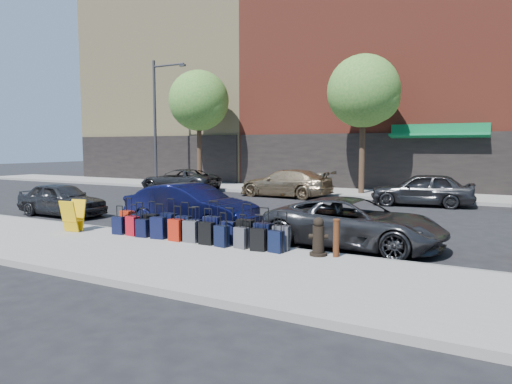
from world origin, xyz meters
The scene contains 41 objects.
ground centered at (0.00, 0.00, 0.00)m, with size 120.00×120.00×0.00m, color black.
sidewalk_near centered at (0.00, -6.50, 0.07)m, with size 60.00×4.00×0.15m, color gray.
sidewalk_far centered at (0.00, 10.00, 0.07)m, with size 60.00×4.00×0.15m, color gray.
curb_near centered at (0.00, -4.48, 0.07)m, with size 60.00×0.08×0.15m, color gray.
curb_far centered at (0.00, 7.98, 0.07)m, with size 60.00×0.08×0.15m, color gray.
building_left centered at (-16.00, 17.98, 7.98)m, with size 15.00×12.12×16.00m.
building_center centered at (0.00, 17.99, 9.98)m, with size 17.00×12.85×20.00m.
tree_left centered at (-9.86, 9.50, 5.41)m, with size 3.80×3.80×7.27m.
tree_center centered at (0.64, 9.50, 5.41)m, with size 3.80×3.80×7.27m.
streetlight centered at (-12.80, 8.80, 4.66)m, with size 2.59×0.18×8.00m.
suitcase_front_0 centered at (-2.53, -4.75, 0.46)m, with size 0.44×0.29×0.99m.
suitcase_front_1 centered at (-2.03, -4.82, 0.43)m, with size 0.40×0.26×0.90m.
suitcase_front_2 centered at (-1.57, -4.81, 0.45)m, with size 0.40×0.23×0.95m.
suitcase_front_3 centered at (-0.95, -4.79, 0.48)m, with size 0.47×0.31×1.06m.
suitcase_front_4 centered at (-0.44, -4.81, 0.46)m, with size 0.42×0.25×0.99m.
suitcase_front_5 centered at (-0.05, -4.84, 0.43)m, with size 0.40×0.27×0.90m.
suitcase_front_6 centered at (0.47, -4.80, 0.49)m, with size 0.46×0.27×1.08m.
suitcase_front_7 centered at (0.94, -4.77, 0.44)m, with size 0.40×0.24×0.92m.
suitcase_front_8 centered at (1.45, -4.77, 0.48)m, with size 0.45×0.25×1.06m.
suitcase_front_9 centered at (1.97, -4.85, 0.47)m, with size 0.42×0.24×1.01m.
suitcase_front_10 centered at (2.45, -4.81, 0.45)m, with size 0.41×0.26×0.95m.
suitcase_back_0 centered at (-2.46, -5.16, 0.40)m, with size 0.37×0.24×0.82m.
suitcase_back_1 centered at (-1.97, -5.13, 0.42)m, with size 0.39×0.26×0.88m.
suitcase_back_2 centered at (-1.58, -5.17, 0.40)m, with size 0.36×0.24×0.80m.
suitcase_back_3 centered at (-1.05, -5.12, 0.45)m, with size 0.42×0.28×0.95m.
suitcase_back_4 centered at (-0.45, -5.13, 0.44)m, with size 0.40×0.25×0.93m.
suitcase_back_5 centered at (0.00, -5.09, 0.44)m, with size 0.39×0.24×0.91m.
suitcase_back_6 centered at (0.52, -5.12, 0.44)m, with size 0.39×0.22×0.92m.
suitcase_back_7 centered at (0.99, -5.16, 0.42)m, with size 0.39×0.27×0.85m.
suitcase_back_8 centered at (1.50, -5.08, 0.41)m, with size 0.38×0.27×0.83m.
suitcase_back_9 centered at (2.00, -5.12, 0.42)m, with size 0.39×0.25×0.86m.
suitcase_back_10 centered at (2.45, -5.08, 0.41)m, with size 0.38×0.25×0.84m.
fire_hydrant centered at (3.42, -4.89, 0.56)m, with size 0.45×0.40×0.88m.
bollard centered at (3.82, -4.82, 0.59)m, with size 0.16×0.16×0.86m.
display_rack centered at (-3.94, -5.48, 0.60)m, with size 0.58×0.62×0.92m.
car_near_0 centered at (-7.59, -2.93, 0.64)m, with size 1.50×3.73×1.27m, color #313134.
car_near_1 centered at (-1.54, -2.98, 0.72)m, with size 1.53×4.40×1.45m, color #0B0E34.
car_near_2 centered at (3.70, -3.00, 0.65)m, with size 2.15×4.66×1.30m, color #37373A.
car_far_0 centered at (-9.49, 6.76, 0.66)m, with size 2.19×4.76×1.32m, color #2E2E30.
car_far_1 centered at (-2.83, 7.06, 0.72)m, with size 2.03×4.98×1.45m, color #9D8360.
car_far_2 centered at (3.98, 6.64, 0.74)m, with size 1.76×4.37×1.49m, color #313234.
Camera 1 is at (6.99, -14.57, 2.63)m, focal length 32.00 mm.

